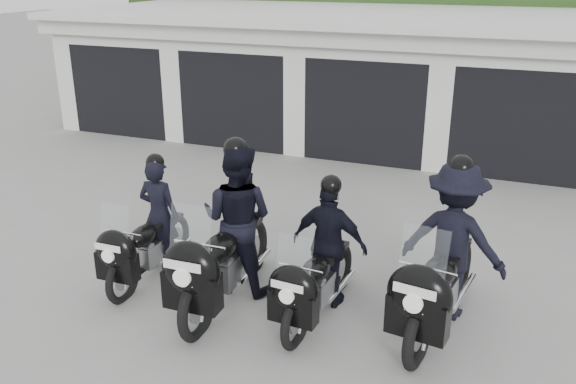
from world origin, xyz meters
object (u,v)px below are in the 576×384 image
at_px(police_bike_a, 149,230).
at_px(police_bike_c, 324,255).
at_px(police_bike_b, 231,232).
at_px(police_bike_d, 448,253).

bearing_deg(police_bike_a, police_bike_c, -0.43).
xyz_separation_m(police_bike_a, police_bike_c, (2.48, 0.02, 0.06)).
bearing_deg(police_bike_b, police_bike_a, 175.62).
xyz_separation_m(police_bike_b, police_bike_d, (2.63, 0.40, -0.00)).
height_order(police_bike_a, police_bike_d, police_bike_d).
bearing_deg(police_bike_c, police_bike_a, -175.26).
relative_size(police_bike_a, police_bike_d, 0.83).
bearing_deg(police_bike_b, police_bike_d, 7.22).
relative_size(police_bike_c, police_bike_d, 0.85).
bearing_deg(police_bike_a, police_bike_b, -3.84).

